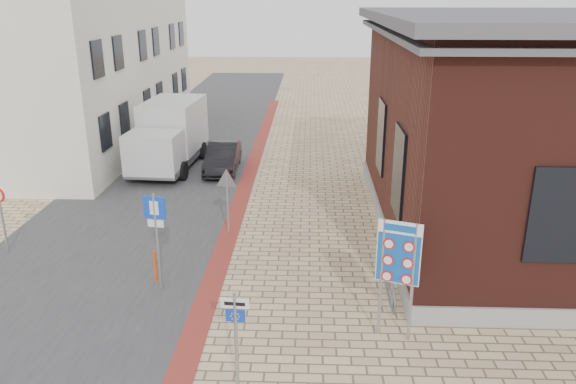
% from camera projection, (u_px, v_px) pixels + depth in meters
% --- Properties ---
extents(ground, '(120.00, 120.00, 0.00)m').
position_uv_depth(ground, '(281.00, 347.00, 12.31)').
color(ground, tan).
rests_on(ground, ground).
extents(road_strip, '(7.00, 60.00, 0.02)m').
position_uv_depth(road_strip, '(182.00, 157.00, 26.64)').
color(road_strip, '#38383A').
rests_on(road_strip, ground).
extents(curb_strip, '(0.60, 40.00, 0.02)m').
position_uv_depth(curb_strip, '(243.00, 193.00, 21.80)').
color(curb_strip, maroon).
rests_on(curb_strip, ground).
extents(townhouse_near, '(7.40, 6.40, 8.30)m').
position_uv_depth(townhouse_near, '(24.00, 76.00, 22.64)').
color(townhouse_near, white).
rests_on(townhouse_near, ground).
extents(townhouse_mid, '(7.40, 6.40, 9.10)m').
position_uv_depth(townhouse_mid, '(81.00, 52.00, 28.16)').
color(townhouse_mid, white).
rests_on(townhouse_mid, ground).
extents(townhouse_far, '(7.40, 6.40, 8.30)m').
position_uv_depth(townhouse_far, '(120.00, 49.00, 33.94)').
color(townhouse_far, white).
rests_on(townhouse_far, ground).
extents(bike_rack, '(0.08, 1.80, 0.60)m').
position_uv_depth(bike_rack, '(390.00, 289.00, 14.20)').
color(bike_rack, slate).
rests_on(bike_rack, ground).
extents(sedan, '(1.38, 3.73, 1.22)m').
position_uv_depth(sedan, '(223.00, 157.00, 24.36)').
color(sedan, black).
rests_on(sedan, ground).
extents(box_truck, '(2.63, 5.62, 2.87)m').
position_uv_depth(box_truck, '(169.00, 135.00, 24.59)').
color(box_truck, slate).
rests_on(box_truck, ground).
extents(border_sign, '(0.92, 0.36, 2.80)m').
position_uv_depth(border_sign, '(398.00, 256.00, 12.02)').
color(border_sign, gray).
rests_on(border_sign, ground).
extents(essen_sign, '(0.56, 0.09, 2.05)m').
position_uv_depth(essen_sign, '(236.00, 326.00, 10.68)').
color(essen_sign, gray).
rests_on(essen_sign, ground).
extents(parking_sign, '(0.58, 0.15, 2.65)m').
position_uv_depth(parking_sign, '(156.00, 225.00, 14.13)').
color(parking_sign, gray).
rests_on(parking_sign, ground).
extents(yield_sign, '(0.77, 0.16, 2.17)m').
position_uv_depth(yield_sign, '(227.00, 186.00, 17.49)').
color(yield_sign, gray).
rests_on(yield_sign, ground).
extents(speed_sign, '(0.48, 0.14, 2.05)m').
position_uv_depth(speed_sign, '(1.00, 210.00, 16.42)').
color(speed_sign, gray).
rests_on(speed_sign, ground).
extents(bollard, '(0.11, 0.11, 0.91)m').
position_uv_depth(bollard, '(155.00, 267.00, 14.93)').
color(bollard, '#DB430B').
rests_on(bollard, ground).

